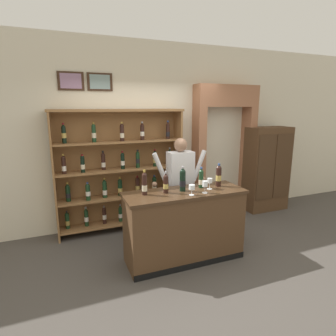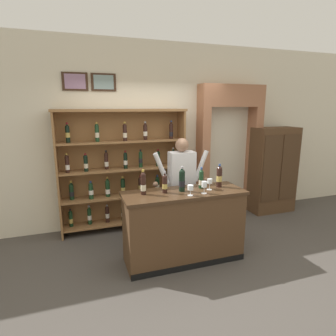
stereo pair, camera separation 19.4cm
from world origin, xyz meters
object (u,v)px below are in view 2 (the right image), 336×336
(wine_shelf, at_px, (123,168))
(wine_glass_center, at_px, (204,185))
(tasting_bottle_vin_santo, at_px, (182,180))
(side_cabinet, at_px, (273,170))
(tasting_bottle_riserva, at_px, (201,179))
(tasting_counter, at_px, (184,226))
(tasting_bottle_brunello, at_px, (143,183))
(wine_glass_right, at_px, (210,182))
(tasting_bottle_grappa, at_px, (165,183))
(shopkeeper, at_px, (182,179))
(tasting_bottle_prosecco, at_px, (219,176))
(wine_glass_left, at_px, (190,188))

(wine_shelf, distance_m, wine_glass_center, 1.67)
(tasting_bottle_vin_santo, bearing_deg, side_cabinet, 25.27)
(side_cabinet, xyz_separation_m, tasting_bottle_riserva, (-2.09, -1.08, 0.26))
(tasting_counter, xyz_separation_m, tasting_bottle_vin_santo, (-0.02, 0.03, 0.64))
(tasting_bottle_brunello, height_order, wine_glass_right, tasting_bottle_brunello)
(wine_shelf, relative_size, tasting_bottle_grappa, 7.39)
(tasting_bottle_brunello, distance_m, tasting_bottle_grappa, 0.28)
(shopkeeper, distance_m, wine_glass_right, 0.62)
(tasting_bottle_riserva, bearing_deg, wine_glass_center, -106.07)
(side_cabinet, bearing_deg, wine_glass_center, -148.62)
(side_cabinet, bearing_deg, tasting_bottle_brunello, -159.27)
(tasting_bottle_vin_santo, xyz_separation_m, tasting_bottle_riserva, (0.30, 0.05, -0.02))
(tasting_bottle_brunello, height_order, wine_glass_center, tasting_bottle_brunello)
(wine_shelf, bearing_deg, wine_glass_center, -61.63)
(shopkeeper, xyz_separation_m, tasting_bottle_prosecco, (0.36, -0.51, 0.14))
(side_cabinet, relative_size, wine_glass_center, 10.50)
(shopkeeper, relative_size, tasting_bottle_brunello, 5.02)
(wine_glass_right, bearing_deg, tasting_bottle_prosecco, 23.35)
(wine_glass_left, bearing_deg, tasting_counter, 93.74)
(wine_shelf, distance_m, side_cabinet, 2.96)
(tasting_bottle_riserva, height_order, wine_glass_center, tasting_bottle_riserva)
(wine_glass_center, distance_m, wine_glass_left, 0.20)
(tasting_bottle_prosecco, relative_size, wine_glass_right, 2.15)
(tasting_bottle_vin_santo, xyz_separation_m, wine_glass_center, (0.23, -0.19, -0.04))
(tasting_counter, bearing_deg, tasting_bottle_vin_santo, 120.45)
(tasting_bottle_brunello, relative_size, wine_glass_right, 2.12)
(tasting_bottle_riserva, relative_size, wine_glass_center, 1.82)
(tasting_bottle_riserva, bearing_deg, side_cabinet, 27.37)
(wine_shelf, xyz_separation_m, shopkeeper, (0.77, -0.75, -0.08))
(tasting_bottle_vin_santo, bearing_deg, wine_glass_center, -38.67)
(tasting_bottle_riserva, bearing_deg, shopkeeper, 101.04)
(tasting_bottle_riserva, distance_m, tasting_bottle_prosecco, 0.27)
(tasting_bottle_grappa, height_order, tasting_bottle_prosecco, tasting_bottle_prosecco)
(side_cabinet, relative_size, shopkeeper, 1.04)
(tasting_bottle_vin_santo, xyz_separation_m, wine_glass_right, (0.38, -0.06, -0.04))
(shopkeeper, height_order, tasting_bottle_brunello, shopkeeper)
(side_cabinet, distance_m, tasting_bottle_riserva, 2.37)
(shopkeeper, distance_m, tasting_bottle_grappa, 0.70)
(wine_glass_center, relative_size, wine_glass_left, 1.17)
(tasting_bottle_brunello, bearing_deg, tasting_bottle_prosecco, -0.36)
(tasting_bottle_prosecco, bearing_deg, shopkeeper, 124.93)
(wine_glass_left, bearing_deg, wine_glass_right, 23.76)
(tasting_bottle_grappa, relative_size, tasting_bottle_vin_santo, 0.86)
(wine_glass_center, bearing_deg, tasting_bottle_prosecco, 32.22)
(side_cabinet, bearing_deg, tasting_counter, -153.91)
(wine_glass_center, bearing_deg, tasting_bottle_grappa, 158.03)
(wine_glass_right, bearing_deg, wine_glass_left, -156.24)
(wine_shelf, relative_size, tasting_bottle_brunello, 6.62)
(shopkeeper, xyz_separation_m, tasting_bottle_grappa, (-0.44, -0.53, 0.11))
(tasting_bottle_riserva, bearing_deg, tasting_bottle_brunello, -178.67)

